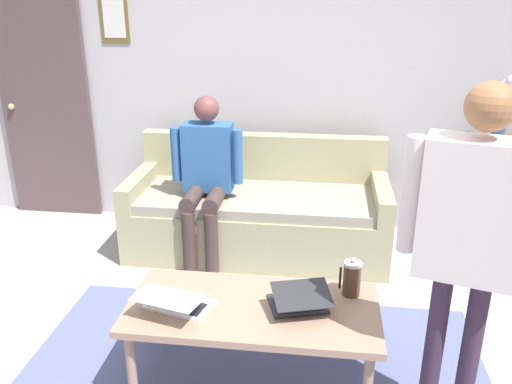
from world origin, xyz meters
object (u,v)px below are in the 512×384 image
(interior_door, at_px, (46,106))
(coffee_table, at_px, (253,313))
(french_press, at_px, (352,278))
(person_seated, at_px, (206,171))
(laptop_left, at_px, (299,301))
(person_standing, at_px, (471,228))
(couch, at_px, (258,213))
(side_shelf, at_px, (488,193))
(flower_vase, at_px, (500,117))
(laptop_center, at_px, (175,302))

(interior_door, height_order, coffee_table, interior_door)
(french_press, bearing_deg, person_seated, -48.11)
(laptop_left, height_order, person_standing, person_standing)
(french_press, bearing_deg, person_standing, 134.47)
(person_standing, xyz_separation_m, person_seated, (1.49, -1.62, -0.36))
(couch, relative_size, side_shelf, 2.19)
(flower_vase, relative_size, person_seated, 0.37)
(interior_door, xyz_separation_m, french_press, (-2.67, 1.90, -0.47))
(laptop_center, xyz_separation_m, person_seated, (0.15, -1.44, 0.23))
(person_seated, bearing_deg, side_shelf, -167.60)
(interior_door, xyz_separation_m, person_seated, (-1.62, 0.72, -0.30))
(laptop_left, relative_size, laptop_center, 0.91)
(person_standing, height_order, person_seated, person_standing)
(interior_door, relative_size, flower_vase, 4.33)
(flower_vase, bearing_deg, laptop_left, 52.10)
(coffee_table, distance_m, side_shelf, 2.48)
(laptop_left, distance_m, french_press, 0.33)
(coffee_table, bearing_deg, laptop_left, -177.44)
(coffee_table, relative_size, person_standing, 0.78)
(couch, distance_m, flower_vase, 2.01)
(coffee_table, relative_size, laptop_left, 3.59)
(laptop_center, xyz_separation_m, side_shelf, (-2.06, -1.92, -0.03))
(couch, relative_size, laptop_center, 5.04)
(laptop_left, bearing_deg, laptop_center, 8.43)
(person_seated, bearing_deg, french_press, 131.89)
(coffee_table, bearing_deg, french_press, -160.73)
(couch, height_order, flower_vase, flower_vase)
(side_shelf, height_order, person_standing, person_standing)
(couch, xyz_separation_m, laptop_left, (-0.41, 1.57, 0.19))
(side_shelf, xyz_separation_m, person_standing, (0.71, 2.11, 0.62))
(interior_door, bearing_deg, french_press, 144.63)
(couch, height_order, person_standing, person_standing)
(laptop_center, bearing_deg, laptop_left, -171.57)
(interior_door, xyz_separation_m, coffee_table, (-2.16, 2.08, -0.61))
(french_press, bearing_deg, flower_vase, -124.72)
(couch, xyz_separation_m, laptop_center, (0.22, 1.66, 0.19))
(couch, distance_m, side_shelf, 1.86)
(interior_door, relative_size, coffee_table, 1.55)
(laptop_left, height_order, side_shelf, side_shelf)
(person_standing, distance_m, person_seated, 2.23)
(laptop_left, bearing_deg, coffee_table, 2.56)
(side_shelf, relative_size, person_standing, 0.55)
(couch, height_order, coffee_table, couch)
(side_shelf, bearing_deg, couch, 8.02)
(side_shelf, xyz_separation_m, flower_vase, (0.00, -0.00, 0.63))
(side_shelf, xyz_separation_m, person_seated, (2.20, 0.48, 0.26))
(person_seated, bearing_deg, laptop_left, 120.15)
(coffee_table, bearing_deg, side_shelf, -132.16)
(laptop_left, xyz_separation_m, side_shelf, (-1.42, -1.83, -0.03))
(couch, xyz_separation_m, french_press, (-0.68, 1.40, 0.25))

